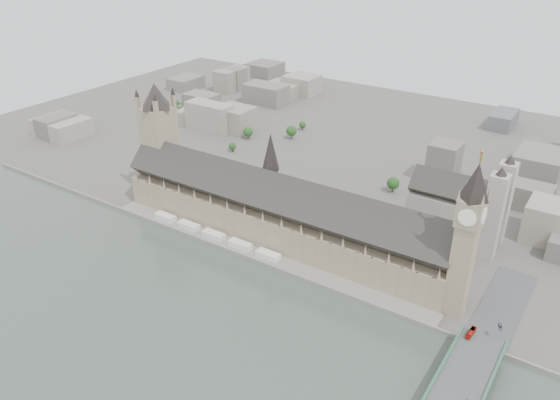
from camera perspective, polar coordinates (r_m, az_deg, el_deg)
The scene contains 14 objects.
ground at distance 399.82m, azimuth -1.85°, elevation -5.34°, with size 900.00×900.00×0.00m, color #595651.
river_thames at distance 311.38m, azimuth -20.69°, elevation -18.79°, with size 600.00×600.00×0.00m, color #465248.
embankment_wall at distance 388.90m, azimuth -3.13°, elevation -6.14°, with size 600.00×1.50×3.00m, color slate.
river_terrace at distance 394.19m, azimuth -2.48°, elevation -5.71°, with size 270.00×15.00×2.00m, color slate.
terrace_tents at distance 414.39m, azimuth -6.95°, elevation -3.62°, with size 118.00×7.00×4.00m.
palace_of_westminster at distance 402.15m, azimuth -0.28°, elevation -1.36°, with size 265.00×40.73×55.44m.
elizabeth_tower at distance 327.61m, azimuth 19.01°, elevation -3.08°, with size 17.00×17.00×107.50m.
victoria_tower at distance 465.71m, azimuth -12.49°, elevation 6.50°, with size 30.00×30.00×100.00m.
central_tower at distance 396.41m, azimuth -0.98°, elevation 3.87°, with size 13.00×13.00×48.00m.
westminster_abbey at distance 423.34m, azimuth 18.19°, elevation -0.92°, with size 68.00×36.00×64.00m.
city_skyline_inland at distance 588.11m, azimuth 12.14°, elevation 7.16°, with size 720.00×360.00×38.00m, color gray, non-canonical shape.
park_trees at distance 443.95m, azimuth 1.55°, elevation -0.65°, with size 110.00×30.00×15.00m, color #1F4B1B, non-canonical shape.
red_bus_north at distance 328.35m, azimuth 19.32°, elevation -12.94°, with size 2.54×10.86×3.02m, color red.
car_approach at distance 339.27m, azimuth 22.03°, elevation -12.17°, with size 2.19×5.39×1.56m, color gray.
Camera 1 is at (196.84, -273.11, 215.70)m, focal length 35.00 mm.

